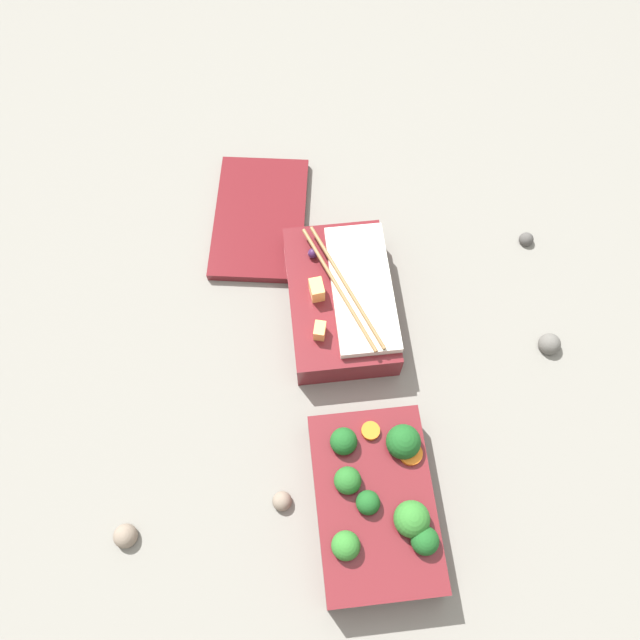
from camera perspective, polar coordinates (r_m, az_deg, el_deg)
ground_plane at (r=0.83m, az=3.46°, el=-7.44°), size 3.00×3.00×0.00m
bento_tray_vegetable at (r=0.77m, az=5.02°, el=-16.21°), size 0.22×0.14×0.08m
bento_tray_rice at (r=0.85m, az=2.01°, el=1.94°), size 0.22×0.14×0.07m
bento_lid at (r=0.95m, az=-5.49°, el=9.30°), size 0.23×0.17×0.01m
pebble_0 at (r=0.80m, az=-3.48°, el=-16.21°), size 0.02×0.02×0.02m
pebble_1 at (r=0.98m, az=18.33°, el=7.01°), size 0.02×0.02×0.02m
pebble_2 at (r=0.91m, az=20.24°, el=-2.09°), size 0.03×0.03×0.03m
pebble_3 at (r=0.82m, az=-17.36°, el=-18.33°), size 0.03×0.03×0.03m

